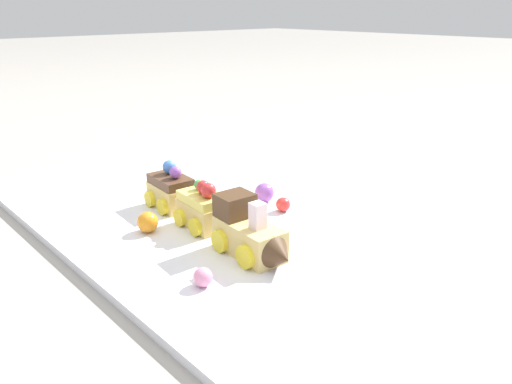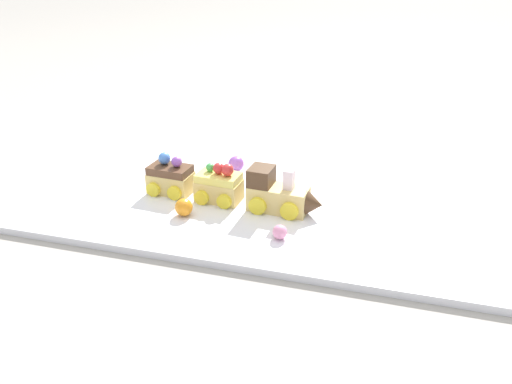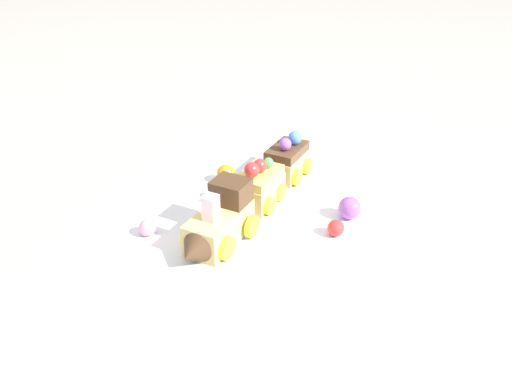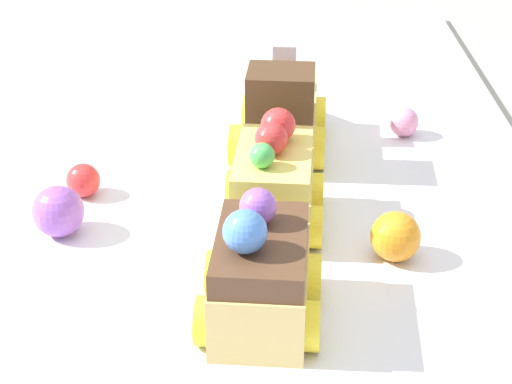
{
  "view_description": "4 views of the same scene",
  "coord_description": "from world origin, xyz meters",
  "views": [
    {
      "loc": [
        0.5,
        -0.4,
        0.3
      ],
      "look_at": [
        0.02,
        0.03,
        0.06
      ],
      "focal_mm": 35.0,
      "sensor_mm": 36.0,
      "label": 1
    },
    {
      "loc": [
        0.24,
        -0.75,
        0.39
      ],
      "look_at": [
        0.04,
        -0.02,
        0.03
      ],
      "focal_mm": 35.0,
      "sensor_mm": 36.0,
      "label": 2
    },
    {
      "loc": [
        0.53,
        0.21,
        0.37
      ],
      "look_at": [
        0.0,
        -0.02,
        0.05
      ],
      "focal_mm": 35.0,
      "sensor_mm": 36.0,
      "label": 3
    },
    {
      "loc": [
        -0.47,
        -0.02,
        0.28
      ],
      "look_at": [
        -0.04,
        -0.01,
        0.04
      ],
      "focal_mm": 60.0,
      "sensor_mm": 36.0,
      "label": 4
    }
  ],
  "objects": [
    {
      "name": "gumball_red",
      "position": [
        0.01,
        0.1,
        0.02
      ],
      "size": [
        0.02,
        0.02,
        0.02
      ],
      "primitive_type": "sphere",
      "color": "red",
      "rests_on": "display_board"
    },
    {
      "name": "gumball_purple",
      "position": [
        -0.04,
        0.1,
        0.03
      ],
      "size": [
        0.03,
        0.03,
        0.03
      ],
      "primitive_type": "sphere",
      "color": "#9956C6",
      "rests_on": "display_board"
    },
    {
      "name": "gumball_orange",
      "position": [
        -0.06,
        -0.09,
        0.03
      ],
      "size": [
        0.03,
        0.03,
        0.03
      ],
      "primitive_type": "sphere",
      "color": "orange",
      "rests_on": "display_board"
    },
    {
      "name": "cake_train_locomotive",
      "position": [
        0.08,
        -0.03,
        0.04
      ],
      "size": [
        0.13,
        0.07,
        0.07
      ],
      "rotation": [
        0.0,
        0.0,
        -0.08
      ],
      "color": "#E5C675",
      "rests_on": "display_board"
    },
    {
      "name": "cake_car_chocolate",
      "position": [
        -0.12,
        -0.02,
        0.04
      ],
      "size": [
        0.08,
        0.07,
        0.07
      ],
      "rotation": [
        0.0,
        0.0,
        -0.08
      ],
      "color": "#E5C675",
      "rests_on": "display_board"
    },
    {
      "name": "ground_plane",
      "position": [
        0.0,
        0.0,
        0.0
      ],
      "size": [
        10.0,
        10.0,
        0.0
      ],
      "primitive_type": "plane",
      "color": "gray"
    },
    {
      "name": "cake_car_lemon",
      "position": [
        -0.03,
        -0.02,
        0.04
      ],
      "size": [
        0.08,
        0.07,
        0.07
      ],
      "rotation": [
        0.0,
        0.0,
        -0.08
      ],
      "color": "#E5C675",
      "rests_on": "display_board"
    },
    {
      "name": "gumball_pink",
      "position": [
        0.1,
        -0.12,
        0.02
      ],
      "size": [
        0.02,
        0.02,
        0.02
      ],
      "primitive_type": "sphere",
      "color": "pink",
      "rests_on": "display_board"
    },
    {
      "name": "display_board",
      "position": [
        0.0,
        0.0,
        0.01
      ],
      "size": [
        0.84,
        0.41,
        0.01
      ],
      "primitive_type": "cube",
      "color": "white",
      "rests_on": "ground_plane"
    }
  ]
}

